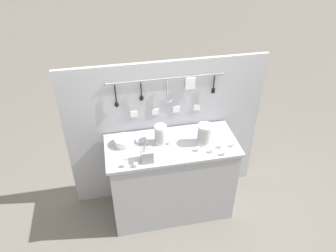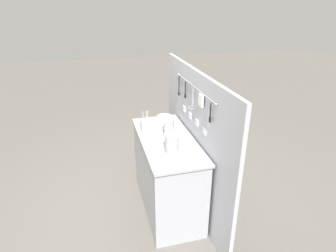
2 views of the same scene
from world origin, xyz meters
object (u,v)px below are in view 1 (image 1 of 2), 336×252
at_px(bowl_stack_nested_right, 161,134).
at_px(cup_edge_near, 124,165).
at_px(plate_stack, 124,141).
at_px(cup_mid_row, 234,145).
at_px(cup_front_right, 212,151).
at_px(cup_edge_far, 170,142).
at_px(cup_back_right, 224,153).
at_px(cutlery_caddy, 147,155).
at_px(bowl_stack_back_corner, 204,134).
at_px(cup_by_caddy, 221,146).
at_px(steel_mixing_bowl, 141,140).
at_px(cup_back_left, 198,149).
at_px(cup_centre, 136,165).

relative_size(bowl_stack_nested_right, cup_edge_near, 4.72).
height_order(plate_stack, cup_mid_row, plate_stack).
bearing_deg(cup_front_right, cup_edge_near, -177.40).
height_order(cup_mid_row, cup_edge_far, same).
relative_size(cup_front_right, cup_back_right, 1.00).
distance_m(cutlery_caddy, cup_front_right, 0.65).
relative_size(bowl_stack_back_corner, cup_front_right, 4.96).
bearing_deg(cup_by_caddy, bowl_stack_nested_right, 161.33).
bearing_deg(cup_mid_row, cutlery_caddy, -177.47).
bearing_deg(cup_mid_row, steel_mixing_bowl, 163.94).
height_order(cup_edge_near, cup_back_left, same).
bearing_deg(steel_mixing_bowl, cup_edge_near, -120.55).
relative_size(plate_stack, cup_front_right, 4.41).
xyz_separation_m(plate_stack, cup_front_right, (0.84, -0.29, -0.02)).
relative_size(bowl_stack_back_corner, bowl_stack_nested_right, 1.05).
relative_size(cup_front_right, cup_edge_far, 1.00).
xyz_separation_m(bowl_stack_back_corner, cup_mid_row, (0.28, -0.12, -0.09)).
bearing_deg(cup_centre, cup_edge_far, 35.80).
bearing_deg(bowl_stack_nested_right, steel_mixing_bowl, 164.00).
distance_m(cup_edge_near, cup_edge_far, 0.54).
height_order(bowl_stack_nested_right, cup_edge_far, bowl_stack_nested_right).
bearing_deg(cup_edge_far, plate_stack, 169.14).
xyz_separation_m(cup_back_right, cup_edge_far, (-0.48, 0.27, 0.00)).
bearing_deg(cup_mid_row, plate_stack, 167.05).
height_order(cutlery_caddy, cup_back_right, cutlery_caddy).
height_order(cup_back_left, cup_edge_far, same).
relative_size(cutlery_caddy, cup_front_right, 5.82).
xyz_separation_m(bowl_stack_back_corner, cup_centre, (-0.73, -0.23, -0.09)).
distance_m(cup_front_right, cup_mid_row, 0.25).
bearing_deg(cup_by_caddy, plate_stack, 165.83).
bearing_deg(cup_edge_near, steel_mixing_bowl, 59.45).
xyz_separation_m(cup_back_right, cup_back_left, (-0.23, 0.11, 0.00)).
height_order(cup_back_right, cup_back_left, same).
bearing_deg(cutlery_caddy, cup_edge_far, 37.48).
height_order(bowl_stack_nested_right, cup_centre, bowl_stack_nested_right).
bearing_deg(bowl_stack_nested_right, cup_mid_row, -16.08).
distance_m(plate_stack, cup_edge_near, 0.34).
bearing_deg(cup_back_right, steel_mixing_bowl, 154.04).
distance_m(cup_front_right, cup_back_right, 0.12).
height_order(plate_stack, cutlery_caddy, cutlery_caddy).
bearing_deg(bowl_stack_back_corner, bowl_stack_nested_right, 168.89).
distance_m(bowl_stack_nested_right, plate_stack, 0.38).
height_order(cutlery_caddy, cup_back_left, cutlery_caddy).
relative_size(cup_back_right, cup_back_left, 1.00).
height_order(steel_mixing_bowl, cup_edge_near, cup_edge_near).
height_order(cup_front_right, cup_by_caddy, same).
xyz_separation_m(cup_centre, cup_mid_row, (1.00, 0.11, 0.00)).
height_order(steel_mixing_bowl, cup_by_caddy, cup_by_caddy).
xyz_separation_m(cup_front_right, cup_back_left, (-0.13, 0.05, 0.00)).
relative_size(bowl_stack_nested_right, cup_back_left, 4.72).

